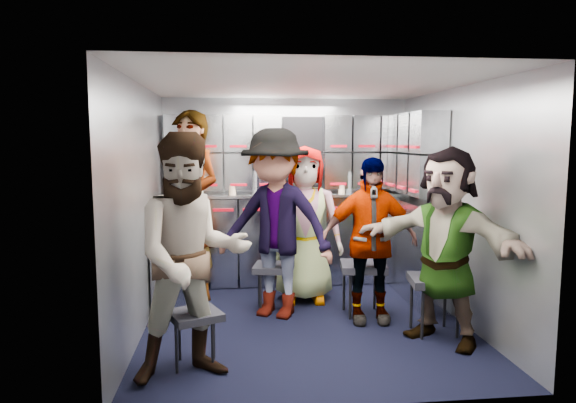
{
  "coord_description": "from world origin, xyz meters",
  "views": [
    {
      "loc": [
        -0.64,
        -4.41,
        1.62
      ],
      "look_at": [
        -0.11,
        0.35,
        1.05
      ],
      "focal_mm": 32.0,
      "sensor_mm": 36.0,
      "label": 1
    }
  ],
  "objects": [
    {
      "name": "floor",
      "position": [
        0.0,
        0.0,
        0.0
      ],
      "size": [
        3.0,
        3.0,
        0.0
      ],
      "primitive_type": "plane",
      "color": "black",
      "rests_on": "ground"
    },
    {
      "name": "wall_back",
      "position": [
        0.0,
        1.5,
        1.05
      ],
      "size": [
        2.8,
        0.04,
        2.1
      ],
      "primitive_type": "cube",
      "color": "gray",
      "rests_on": "ground"
    },
    {
      "name": "wall_left",
      "position": [
        -1.4,
        0.0,
        1.05
      ],
      "size": [
        0.04,
        3.0,
        2.1
      ],
      "primitive_type": "cube",
      "color": "gray",
      "rests_on": "ground"
    },
    {
      "name": "wall_right",
      "position": [
        1.4,
        0.0,
        1.05
      ],
      "size": [
        0.04,
        3.0,
        2.1
      ],
      "primitive_type": "cube",
      "color": "gray",
      "rests_on": "ground"
    },
    {
      "name": "ceiling",
      "position": [
        0.0,
        0.0,
        2.1
      ],
      "size": [
        2.8,
        3.0,
        0.02
      ],
      "primitive_type": "cube",
      "color": "silver",
      "rests_on": "wall_back"
    },
    {
      "name": "cart_bank_back",
      "position": [
        0.0,
        1.29,
        0.49
      ],
      "size": [
        2.68,
        0.38,
        0.99
      ],
      "primitive_type": "cube",
      "color": "gray",
      "rests_on": "ground"
    },
    {
      "name": "cart_bank_left",
      "position": [
        -1.19,
        0.56,
        0.49
      ],
      "size": [
        0.38,
        0.76,
        0.99
      ],
      "primitive_type": "cube",
      "color": "gray",
      "rests_on": "ground"
    },
    {
      "name": "counter",
      "position": [
        0.0,
        1.29,
        1.01
      ],
      "size": [
        2.68,
        0.42,
        0.03
      ],
      "primitive_type": "cube",
      "color": "#B3B5BA",
      "rests_on": "cart_bank_back"
    },
    {
      "name": "locker_bank_back",
      "position": [
        0.0,
        1.35,
        1.49
      ],
      "size": [
        2.68,
        0.28,
        0.82
      ],
      "primitive_type": "cube",
      "color": "gray",
      "rests_on": "wall_back"
    },
    {
      "name": "locker_bank_right",
      "position": [
        1.25,
        0.7,
        1.49
      ],
      "size": [
        0.28,
        1.0,
        0.82
      ],
      "primitive_type": "cube",
      "color": "gray",
      "rests_on": "wall_right"
    },
    {
      "name": "right_cabinet",
      "position": [
        1.25,
        0.6,
        0.5
      ],
      "size": [
        0.28,
        1.2,
        1.0
      ],
      "primitive_type": "cube",
      "color": "gray",
      "rests_on": "ground"
    },
    {
      "name": "coffee_niche",
      "position": [
        0.18,
        1.41,
        1.47
      ],
      "size": [
        0.46,
        0.16,
        0.84
      ],
      "primitive_type": null,
      "color": "black",
      "rests_on": "wall_back"
    },
    {
      "name": "red_latch_strip",
      "position": [
        0.0,
        1.09,
        0.88
      ],
      "size": [
        2.6,
        0.02,
        0.03
      ],
      "primitive_type": "cube",
      "color": "#B30718",
      "rests_on": "cart_bank_back"
    },
    {
      "name": "jump_seat_near_left",
      "position": [
        -0.91,
        -0.81,
        0.36
      ],
      "size": [
        0.44,
        0.43,
        0.4
      ],
      "rotation": [
        0.0,
        0.0,
        0.41
      ],
      "color": "black",
      "rests_on": "ground"
    },
    {
      "name": "jump_seat_mid_left",
      "position": [
        -0.24,
        0.38,
        0.39
      ],
      "size": [
        0.44,
        0.42,
        0.44
      ],
      "rotation": [
        0.0,
        0.0,
        -0.21
      ],
      "color": "black",
      "rests_on": "ground"
    },
    {
      "name": "jump_seat_center",
      "position": [
        0.09,
        0.82,
        0.4
      ],
      "size": [
        0.49,
        0.48,
        0.45
      ],
      "rotation": [
        0.0,
        0.0,
        -0.4
      ],
      "color": "black",
      "rests_on": "ground"
    },
    {
      "name": "jump_seat_mid_right",
      "position": [
        0.57,
        0.15,
        0.43
      ],
      "size": [
        0.46,
        0.45,
        0.49
      ],
      "rotation": [
        0.0,
        0.0,
        -0.15
      ],
      "color": "black",
      "rests_on": "ground"
    },
    {
      "name": "jump_seat_near_right",
      "position": [
        1.05,
        -0.38,
        0.43
      ],
      "size": [
        0.46,
        0.45,
        0.49
      ],
      "rotation": [
        0.0,
        0.0,
        -0.15
      ],
      "color": "black",
      "rests_on": "ground"
    },
    {
      "name": "attendant_standing",
      "position": [
        -1.05,
        0.82,
        0.96
      ],
      "size": [
        0.83,
        0.81,
        1.93
      ],
      "primitive_type": "imported",
      "rotation": [
        0.0,
        0.0,
        -0.73
      ],
      "color": "black",
      "rests_on": "ground"
    },
    {
      "name": "attendant_arc_a",
      "position": [
        -0.91,
        -0.99,
        0.84
      ],
      "size": [
        0.95,
        0.82,
        1.68
      ],
      "primitive_type": "imported",
      "rotation": [
        0.0,
        0.0,
        0.26
      ],
      "color": "black",
      "rests_on": "ground"
    },
    {
      "name": "attendant_arc_b",
      "position": [
        -0.24,
        0.2,
        0.87
      ],
      "size": [
        1.29,
        1.1,
        1.73
      ],
      "primitive_type": "imported",
      "rotation": [
        0.0,
        0.0,
        -0.5
      ],
      "color": "black",
      "rests_on": "ground"
    },
    {
      "name": "attendant_arc_c",
      "position": [
        0.09,
        0.64,
        0.78
      ],
      "size": [
        0.81,
        0.56,
        1.57
      ],
      "primitive_type": "imported",
      "rotation": [
        0.0,
        0.0,
        -0.08
      ],
      "color": "black",
      "rests_on": "ground"
    },
    {
      "name": "attendant_arc_d",
      "position": [
        0.57,
        -0.03,
        0.74
      ],
      "size": [
        0.89,
        0.42,
        1.48
      ],
      "primitive_type": "imported",
      "rotation": [
        0.0,
        0.0,
        -0.07
      ],
      "color": "black",
      "rests_on": "ground"
    },
    {
      "name": "attendant_arc_e",
      "position": [
        1.05,
        -0.56,
        0.79
      ],
      "size": [
        1.28,
        1.43,
        1.58
      ],
      "primitive_type": "imported",
      "rotation": [
        0.0,
        0.0,
        -0.89
      ],
      "color": "black",
      "rests_on": "ground"
    },
    {
      "name": "bottle_left",
      "position": [
        -0.33,
        1.24,
        1.15
      ],
      "size": [
        0.06,
        0.06,
        0.24
      ],
      "primitive_type": "cylinder",
      "color": "white",
      "rests_on": "counter"
    },
    {
      "name": "bottle_mid",
      "position": [
        -0.37,
        1.24,
        1.16
      ],
      "size": [
        0.07,
        0.07,
        0.26
      ],
      "primitive_type": "cylinder",
      "color": "white",
      "rests_on": "counter"
    },
    {
      "name": "bottle_right",
      "position": [
        0.68,
        1.24,
        1.15
      ],
      "size": [
        0.07,
        0.07,
        0.24
      ],
      "primitive_type": "cylinder",
      "color": "white",
      "rests_on": "counter"
    },
    {
      "name": "cup_left",
      "position": [
        -0.63,
        1.23,
        1.08
      ],
      "size": [
        0.08,
        0.08,
        0.1
      ],
      "primitive_type": "cylinder",
      "color": "#CFB492",
      "rests_on": "counter"
    },
    {
      "name": "cup_right",
      "position": [
        0.6,
        1.23,
        1.08
      ],
      "size": [
        0.07,
        0.07,
        0.1
      ],
      "primitive_type": "cylinder",
      "color": "#CFB492",
      "rests_on": "counter"
    }
  ]
}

